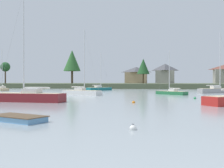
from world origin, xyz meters
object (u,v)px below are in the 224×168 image
sailboat_white (82,93)px  mooring_buoy_white (133,129)px  mooring_buoy_orange (134,102)px  mooring_buoy_green (195,98)px  sailboat_grey (217,92)px  sailboat_maroon (29,99)px  sailboat_teal (99,90)px  dinghy_skyblue (18,119)px  sailboat_sand (2,90)px  mooring_buoy_red (22,92)px  sailboat_green (171,94)px

sailboat_white → mooring_buoy_white: sailboat_white is taller
mooring_buoy_orange → mooring_buoy_green: bearing=51.3°
sailboat_grey → mooring_buoy_white: size_ratio=32.77×
sailboat_maroon → sailboat_white: 18.01m
sailboat_teal → sailboat_grey: sailboat_grey is taller
sailboat_maroon → sailboat_grey: (26.67, 31.41, 0.00)m
sailboat_teal → dinghy_skyblue: bearing=-80.3°
dinghy_skyblue → mooring_buoy_orange: bearing=72.5°
sailboat_maroon → mooring_buoy_white: bearing=-48.3°
sailboat_teal → sailboat_sand: size_ratio=0.93×
sailboat_sand → mooring_buoy_green: 55.18m
sailboat_white → mooring_buoy_orange: 20.89m
sailboat_teal → mooring_buoy_red: 21.98m
sailboat_sand → mooring_buoy_white: sailboat_sand is taller
mooring_buoy_orange → dinghy_skyblue: bearing=-107.5°
sailboat_maroon → mooring_buoy_green: (20.30, 10.31, -0.22)m
sailboat_green → mooring_buoy_red: 32.88m
sailboat_green → sailboat_sand: size_ratio=0.75×
sailboat_sand → sailboat_white: 34.50m
sailboat_teal → sailboat_grey: 31.17m
sailboat_teal → sailboat_sand: sailboat_sand is taller
sailboat_white → sailboat_maroon: bearing=-92.6°
sailboat_green → sailboat_grey: sailboat_grey is taller
sailboat_grey → mooring_buoy_orange: 33.62m
mooring_buoy_white → sailboat_teal: bearing=106.1°
sailboat_teal → sailboat_green: size_ratio=1.24×
sailboat_teal → sailboat_green: (19.38, -20.27, -0.05)m
sailboat_green → mooring_buoy_orange: 22.26m
sailboat_white → mooring_buoy_orange: (11.89, -17.18, -0.20)m
mooring_buoy_red → dinghy_skyblue: bearing=-60.3°
sailboat_sand → mooring_buoy_white: 68.83m
sailboat_teal → mooring_buoy_orange: (15.01, -42.09, -0.18)m
sailboat_grey → mooring_buoy_white: (-11.69, -48.23, -0.22)m
sailboat_teal → mooring_buoy_red: size_ratio=25.70×
dinghy_skyblue → mooring_buoy_red: 46.99m
sailboat_teal → mooring_buoy_white: 62.19m
sailboat_teal → mooring_buoy_green: (22.60, -32.60, -0.18)m
dinghy_skyblue → mooring_buoy_orange: (5.09, 16.16, -0.07)m
sailboat_teal → sailboat_green: sailboat_teal is taller
sailboat_white → mooring_buoy_green: bearing=-21.5°
sailboat_maroon → sailboat_white: bearing=87.4°
sailboat_white → sailboat_teal: bearing=97.1°
dinghy_skyblue → mooring_buoy_red: (-23.30, 40.81, -0.06)m
sailboat_maroon → mooring_buoy_red: sailboat_maroon is taller
mooring_buoy_orange → sailboat_maroon: bearing=-176.3°
mooring_buoy_red → sailboat_maroon: bearing=-58.4°
mooring_buoy_orange → sailboat_grey: bearing=65.5°
mooring_buoy_white → dinghy_skyblue: bearing=168.6°
sailboat_sand → dinghy_skyblue: bearing=-55.7°
sailboat_maroon → mooring_buoy_orange: 12.74m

